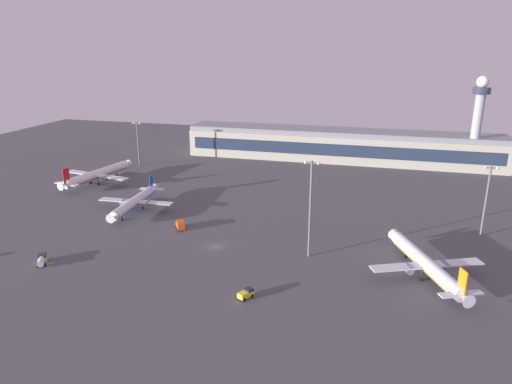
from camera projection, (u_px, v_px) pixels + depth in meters
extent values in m
plane|color=#4C4C51|center=(216.00, 247.00, 143.49)|extent=(416.00, 416.00, 0.00)
cube|color=#B2AD99|center=(340.00, 147.00, 248.62)|extent=(163.86, 22.00, 14.00)
cube|color=#263347|center=(338.00, 150.00, 238.11)|extent=(157.30, 0.40, 6.16)
cube|color=gray|center=(341.00, 132.00, 246.13)|extent=(163.86, 19.80, 2.40)
cylinder|color=#A8A8B2|center=(475.00, 133.00, 223.12)|extent=(4.40, 4.40, 37.42)
cylinder|color=#2D3847|center=(482.00, 91.00, 216.98)|extent=(8.00, 8.00, 3.00)
sphere|color=silver|center=(483.00, 82.00, 215.76)|extent=(5.60, 5.60, 5.60)
cylinder|color=silver|center=(425.00, 263.00, 124.23)|extent=(17.45, 33.27, 3.67)
cone|color=silver|center=(395.00, 236.00, 141.68)|extent=(4.13, 3.53, 3.49)
cone|color=silver|center=(466.00, 299.00, 106.59)|extent=(4.12, 3.81, 3.30)
cube|color=silver|center=(427.00, 265.00, 123.37)|extent=(29.82, 16.06, 0.34)
cube|color=silver|center=(461.00, 294.00, 108.25)|extent=(10.65, 6.43, 0.34)
cube|color=orange|center=(462.00, 282.00, 107.63)|extent=(1.52, 2.94, 6.28)
cylinder|color=slate|center=(408.00, 269.00, 122.81)|extent=(3.35, 4.04, 2.12)
cylinder|color=slate|center=(445.00, 266.00, 124.35)|extent=(3.35, 4.04, 2.12)
cube|color=orange|center=(425.00, 266.00, 124.53)|extent=(15.99, 30.58, 0.35)
cylinder|color=#333338|center=(406.00, 251.00, 135.22)|extent=(0.27, 0.27, 3.43)
cylinder|color=black|center=(405.00, 256.00, 135.74)|extent=(0.78, 1.13, 1.06)
cylinder|color=#333338|center=(422.00, 273.00, 122.16)|extent=(0.27, 0.27, 3.43)
cylinder|color=black|center=(421.00, 279.00, 122.69)|extent=(0.78, 1.13, 1.06)
cylinder|color=#333338|center=(437.00, 272.00, 122.78)|extent=(0.27, 0.27, 3.43)
cylinder|color=black|center=(436.00, 278.00, 123.30)|extent=(0.78, 1.13, 1.06)
cylinder|color=silver|center=(135.00, 202.00, 173.20)|extent=(5.23, 32.39, 3.40)
cone|color=silver|center=(112.00, 218.00, 157.16)|extent=(3.35, 2.33, 3.23)
cone|color=silver|center=(154.00, 188.00, 189.40)|extent=(3.20, 2.68, 3.06)
cube|color=silver|center=(136.00, 201.00, 174.09)|extent=(28.82, 5.20, 0.31)
cube|color=silver|center=(152.00, 189.00, 187.76)|extent=(9.96, 2.71, 0.31)
cube|color=#19479E|center=(151.00, 183.00, 186.67)|extent=(0.43, 2.88, 5.82)
cylinder|color=slate|center=(148.00, 204.00, 173.31)|extent=(2.15, 3.33, 1.97)
cylinder|color=slate|center=(124.00, 202.00, 175.24)|extent=(2.15, 3.33, 1.97)
cube|color=#19479E|center=(135.00, 204.00, 173.48)|extent=(4.74, 29.79, 0.32)
cylinder|color=#333338|center=(122.00, 215.00, 164.06)|extent=(0.25, 0.25, 3.18)
cylinder|color=black|center=(122.00, 219.00, 164.54)|extent=(0.41, 1.00, 0.99)
cylinder|color=#333338|center=(142.00, 204.00, 175.38)|extent=(0.25, 0.25, 3.18)
cylinder|color=black|center=(143.00, 208.00, 175.86)|extent=(0.41, 1.00, 0.99)
cylinder|color=#333338|center=(133.00, 203.00, 176.15)|extent=(0.25, 0.25, 3.18)
cylinder|color=black|center=(133.00, 207.00, 176.64)|extent=(0.41, 1.00, 0.99)
cylinder|color=white|center=(98.00, 174.00, 208.01)|extent=(10.26, 37.26, 3.92)
cone|color=white|center=(127.00, 164.00, 225.10)|extent=(4.09, 3.08, 3.72)
cone|color=white|center=(63.00, 186.00, 190.74)|extent=(3.97, 3.45, 3.53)
cube|color=white|center=(96.00, 175.00, 207.18)|extent=(33.23, 9.75, 0.36)
cube|color=white|center=(67.00, 184.00, 192.37)|extent=(11.60, 4.39, 0.36)
cube|color=red|center=(66.00, 176.00, 191.68)|extent=(0.87, 3.31, 6.71)
cylinder|color=slate|center=(87.00, 175.00, 209.69)|extent=(2.88, 4.05, 2.27)
cylinder|color=slate|center=(106.00, 178.00, 205.11)|extent=(2.88, 4.05, 2.27)
cube|color=red|center=(98.00, 176.00, 208.33)|extent=(9.36, 34.26, 0.37)
cylinder|color=#333338|center=(116.00, 172.00, 218.82)|extent=(0.29, 0.29, 3.66)
cylinder|color=black|center=(117.00, 175.00, 219.38)|extent=(0.60, 1.19, 1.13)
cylinder|color=#333338|center=(90.00, 179.00, 207.25)|extent=(0.29, 0.29, 3.66)
cylinder|color=black|center=(91.00, 183.00, 207.81)|extent=(0.60, 1.19, 1.13)
cylinder|color=#333338|center=(98.00, 180.00, 205.42)|extent=(0.29, 0.29, 3.66)
cylinder|color=black|center=(99.00, 184.00, 205.98)|extent=(0.60, 1.19, 1.13)
cube|color=yellow|center=(249.00, 293.00, 114.95)|extent=(2.77, 2.80, 1.10)
cube|color=#1E232D|center=(249.00, 290.00, 114.67)|extent=(2.50, 2.51, 0.70)
cube|color=yellow|center=(243.00, 295.00, 113.61)|extent=(2.84, 3.03, 1.40)
cylinder|color=black|center=(247.00, 293.00, 115.88)|extent=(0.70, 0.93, 0.90)
cylinder|color=black|center=(252.00, 296.00, 114.75)|extent=(0.70, 0.93, 0.90)
cylinder|color=black|center=(239.00, 297.00, 114.04)|extent=(0.70, 0.93, 0.90)
cylinder|color=black|center=(244.00, 300.00, 112.91)|extent=(0.70, 0.93, 0.90)
cube|color=yellow|center=(43.00, 258.00, 133.31)|extent=(3.61, 3.81, 1.20)
cube|color=#1E232D|center=(42.00, 255.00, 133.02)|extent=(3.26, 3.40, 0.70)
cylinder|color=silver|center=(41.00, 261.00, 130.72)|extent=(3.73, 4.52, 1.80)
cylinder|color=black|center=(39.00, 260.00, 133.59)|extent=(0.73, 0.92, 0.90)
cylinder|color=black|center=(47.00, 259.00, 134.15)|extent=(0.73, 0.92, 0.90)
cylinder|color=black|center=(37.00, 266.00, 130.08)|extent=(0.73, 0.92, 0.90)
cylinder|color=black|center=(45.00, 265.00, 130.64)|extent=(0.73, 0.92, 0.90)
cube|color=#D85919|center=(180.00, 224.00, 158.52)|extent=(3.50, 3.61, 1.20)
cube|color=#1E232D|center=(179.00, 222.00, 158.23)|extent=(3.16, 3.23, 0.70)
cube|color=#D85919|center=(181.00, 225.00, 156.06)|extent=(3.88, 4.27, 2.60)
cylinder|color=black|center=(176.00, 226.00, 158.76)|extent=(0.74, 0.92, 0.90)
cylinder|color=black|center=(183.00, 225.00, 159.35)|extent=(0.74, 0.92, 0.90)
cylinder|color=black|center=(178.00, 230.00, 155.56)|extent=(0.74, 0.92, 0.90)
cylinder|color=black|center=(184.00, 229.00, 156.15)|extent=(0.74, 0.92, 0.90)
cylinder|color=slate|center=(486.00, 202.00, 148.24)|extent=(0.70, 0.70, 23.44)
cube|color=slate|center=(491.00, 168.00, 144.86)|extent=(4.80, 0.40, 0.40)
sphere|color=#F9EAB2|center=(485.00, 168.00, 145.30)|extent=(0.90, 0.90, 0.90)
sphere|color=#F9EAB2|center=(497.00, 168.00, 144.41)|extent=(0.90, 0.90, 0.90)
cylinder|color=slate|center=(138.00, 144.00, 235.83)|extent=(0.70, 0.70, 22.43)
cube|color=slate|center=(137.00, 123.00, 232.60)|extent=(4.80, 0.40, 0.40)
sphere|color=#F9EAB2|center=(133.00, 123.00, 233.05)|extent=(0.90, 0.90, 0.90)
sphere|color=#F9EAB2|center=(140.00, 123.00, 232.15)|extent=(0.90, 0.90, 0.90)
cylinder|color=slate|center=(310.00, 210.00, 132.82)|extent=(0.70, 0.70, 28.90)
cube|color=slate|center=(312.00, 163.00, 128.61)|extent=(4.80, 0.40, 0.40)
sphere|color=#F9EAB2|center=(306.00, 163.00, 129.06)|extent=(0.90, 0.90, 0.90)
sphere|color=#F9EAB2|center=(318.00, 163.00, 128.16)|extent=(0.90, 0.90, 0.90)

